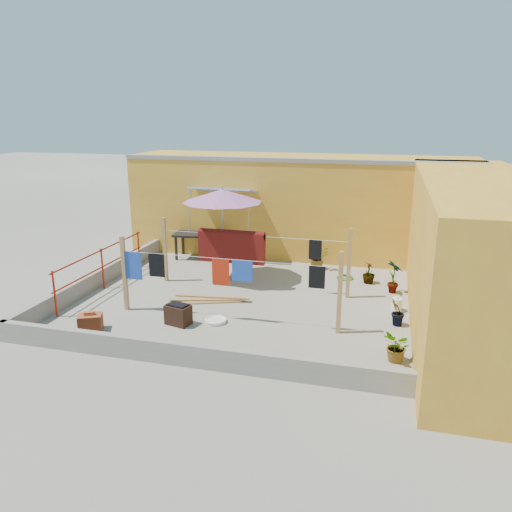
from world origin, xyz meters
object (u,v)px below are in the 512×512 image
white_basin (216,320)px  water_jug_b (396,305)px  brick_stack (90,322)px  plant_back_a (318,257)px  patio_umbrella (222,196)px  water_jug_a (396,304)px  brazier (178,314)px  green_hose (345,277)px  outdoor_table (202,236)px

white_basin → water_jug_b: size_ratio=1.35×
brick_stack → white_basin: 2.70m
white_basin → plant_back_a: (1.62, 4.58, 0.31)m
patio_umbrella → water_jug_a: patio_umbrella is taller
plant_back_a → white_basin: bearing=-109.5°
patio_umbrella → white_basin: (0.79, -2.94, -2.31)m
patio_umbrella → water_jug_a: (4.70, -1.18, -2.19)m
white_basin → patio_umbrella: bearing=105.1°
brazier → green_hose: brazier is taller
brick_stack → water_jug_a: bearing=24.1°
water_jug_b → plant_back_a: size_ratio=0.52×
water_jug_b → plant_back_a: plant_back_a is taller
brazier → plant_back_a: plant_back_a is taller
outdoor_table → brazier: outdoor_table is taller
white_basin → water_jug_b: water_jug_b is taller
green_hose → plant_back_a: plant_back_a is taller
outdoor_table → brick_stack: outdoor_table is taller
green_hose → plant_back_a: 1.18m
brazier → water_jug_a: 5.11m
patio_umbrella → water_jug_b: 5.33m
patio_umbrella → outdoor_table: bearing=126.2°
patio_umbrella → water_jug_b: patio_umbrella is taller
outdoor_table → white_basin: outdoor_table is taller
white_basin → water_jug_a: 4.28m
brick_stack → brazier: 1.87m
brick_stack → water_jug_b: bearing=23.8°
white_basin → water_jug_a: water_jug_a is taller
brazier → green_hose: (3.27, 4.16, -0.20)m
water_jug_a → green_hose: water_jug_a is taller
brazier → plant_back_a: size_ratio=0.85×
outdoor_table → green_hose: bearing=-11.1°
water_jug_a → plant_back_a: size_ratio=0.51×
outdoor_table → water_jug_a: (6.03, -3.00, -0.59)m
plant_back_a → brick_stack: bearing=-125.8°
water_jug_b → water_jug_a: bearing=90.0°
outdoor_table → brick_stack: 5.89m
patio_umbrella → water_jug_b: size_ratio=7.12×
outdoor_table → plant_back_a: 3.78m
brazier → water_jug_b: 5.09m
white_basin → plant_back_a: plant_back_a is taller
brick_stack → green_hose: size_ratio=1.23×
patio_umbrella → white_basin: bearing=-74.9°
brick_stack → water_jug_b: (6.37, 2.81, -0.02)m
green_hose → white_basin: bearing=-123.0°
brazier → white_basin: 0.85m
white_basin → water_jug_b: (3.90, 1.72, 0.12)m
brazier → water_jug_b: (4.67, 2.02, -0.07)m
patio_umbrella → green_hose: (3.30, 0.92, -2.32)m
green_hose → water_jug_b: bearing=-56.9°
white_basin → plant_back_a: 4.86m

